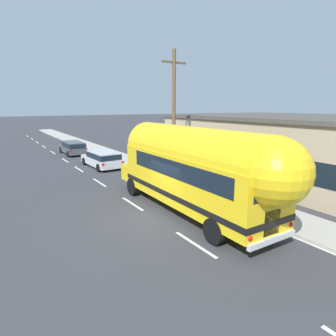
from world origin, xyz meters
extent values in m
plane|color=#38383D|center=(0.00, 0.00, 0.00)|extent=(300.00, 300.00, 0.00)
cube|color=silver|center=(0.00, -2.98, 0.00)|extent=(0.14, 2.40, 0.01)
cube|color=silver|center=(0.00, 2.35, 0.00)|extent=(0.14, 2.40, 0.01)
cube|color=silver|center=(0.00, 7.41, 0.00)|extent=(0.14, 2.40, 0.01)
cube|color=silver|center=(0.00, 12.33, 0.00)|extent=(0.14, 2.40, 0.01)
cube|color=silver|center=(0.00, 16.85, 0.00)|extent=(0.14, 2.40, 0.01)
cube|color=silver|center=(0.00, 22.43, 0.00)|extent=(0.14, 2.40, 0.01)
cube|color=silver|center=(0.00, 27.96, 0.00)|extent=(0.14, 2.40, 0.01)
cube|color=silver|center=(0.00, 33.25, 0.00)|extent=(0.14, 2.40, 0.01)
cube|color=silver|center=(0.00, 38.19, 0.00)|extent=(0.14, 2.40, 0.01)
cube|color=silver|center=(0.00, 43.22, 0.00)|extent=(0.14, 2.40, 0.01)
cube|color=silver|center=(3.62, 12.00, 0.00)|extent=(0.12, 80.00, 0.01)
cube|color=#ADA89E|center=(4.85, 10.00, 0.07)|extent=(2.46, 90.00, 0.15)
cube|color=tan|center=(13.36, 0.26, 2.05)|extent=(12.40, 20.61, 4.10)
cube|color=#4C4742|center=(13.36, 0.26, 4.22)|extent=(12.70, 20.91, 0.24)
cube|color=black|center=(7.18, 0.26, 1.80)|extent=(0.08, 18.61, 1.20)
cylinder|color=brown|center=(4.38, 5.01, 4.25)|extent=(0.24, 0.24, 8.50)
cube|color=brown|center=(4.38, 5.01, 7.70)|extent=(1.80, 0.12, 0.12)
cube|color=yellow|center=(1.80, -0.43, 1.75)|extent=(2.60, 9.04, 2.30)
cylinder|color=yellow|center=(1.80, -0.43, 2.90)|extent=(2.55, 8.94, 2.45)
sphere|color=yellow|center=(1.75, -4.88, 2.90)|extent=(2.40, 2.40, 2.40)
cube|color=yellow|center=(1.86, 4.73, 1.07)|extent=(2.27, 1.33, 0.95)
cube|color=black|center=(1.80, -0.43, 1.10)|extent=(2.64, 9.09, 0.24)
cube|color=black|center=(1.80, -0.73, 2.35)|extent=(2.61, 7.25, 0.76)
cube|color=black|center=(1.75, -4.89, 2.40)|extent=(2.00, 0.10, 0.84)
cube|color=black|center=(1.75, -4.90, 1.15)|extent=(0.80, 0.07, 0.90)
cube|color=silver|center=(1.75, -4.99, 0.55)|extent=(2.34, 0.17, 0.20)
sphere|color=red|center=(0.70, -4.90, 0.85)|extent=(0.20, 0.20, 0.20)
sphere|color=red|center=(2.80, -4.93, 0.85)|extent=(0.20, 0.20, 0.20)
cube|color=black|center=(1.85, 4.13, 2.40)|extent=(2.14, 0.12, 0.96)
cube|color=silver|center=(1.87, 5.42, 0.95)|extent=(0.90, 0.11, 0.56)
cylinder|color=black|center=(0.68, 3.69, 0.50)|extent=(0.27, 1.00, 1.00)
cylinder|color=black|center=(3.02, 3.67, 0.50)|extent=(0.27, 1.00, 1.00)
cylinder|color=black|center=(0.60, -3.32, 0.50)|extent=(0.27, 1.00, 1.00)
cylinder|color=black|center=(2.94, -3.35, 0.50)|extent=(0.27, 1.00, 1.00)
cube|color=silver|center=(1.89, 12.18, 0.52)|extent=(2.08, 4.79, 0.60)
cube|color=silver|center=(1.91, 11.71, 1.09)|extent=(1.82, 3.33, 0.55)
cube|color=black|center=(1.91, 11.71, 1.06)|extent=(1.88, 3.37, 0.43)
cube|color=red|center=(1.16, 9.78, 0.70)|extent=(0.20, 0.05, 0.14)
cube|color=red|center=(2.81, 9.85, 0.70)|extent=(0.20, 0.05, 0.14)
cylinder|color=black|center=(0.92, 13.80, 0.32)|extent=(0.23, 0.65, 0.64)
cylinder|color=black|center=(2.73, 13.87, 0.32)|extent=(0.23, 0.65, 0.64)
cylinder|color=black|center=(1.05, 10.49, 0.32)|extent=(0.23, 0.65, 0.64)
cylinder|color=black|center=(2.86, 10.56, 0.32)|extent=(0.23, 0.65, 0.64)
cube|color=#474C51|center=(1.60, 20.20, 0.52)|extent=(1.82, 4.66, 0.60)
cube|color=#474C51|center=(1.60, 19.73, 1.09)|extent=(1.62, 3.41, 0.55)
cube|color=black|center=(1.60, 19.73, 1.06)|extent=(1.68, 3.45, 0.43)
cube|color=red|center=(0.81, 17.87, 0.70)|extent=(0.20, 0.04, 0.14)
cube|color=red|center=(2.38, 17.86, 0.70)|extent=(0.20, 0.04, 0.14)
cylinder|color=black|center=(0.74, 21.83, 0.32)|extent=(0.20, 0.64, 0.64)
cylinder|color=black|center=(2.47, 21.83, 0.32)|extent=(0.20, 0.64, 0.64)
cylinder|color=black|center=(0.73, 18.58, 0.32)|extent=(0.20, 0.64, 0.64)
cylinder|color=black|center=(2.47, 18.57, 0.32)|extent=(0.20, 0.64, 0.64)
camera|label=1|loc=(-6.11, -10.63, 5.02)|focal=30.50mm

